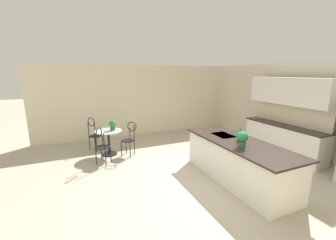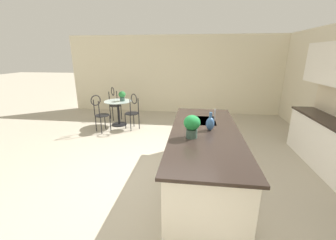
{
  "view_description": "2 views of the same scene",
  "coord_description": "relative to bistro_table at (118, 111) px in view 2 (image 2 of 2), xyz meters",
  "views": [
    {
      "loc": [
        3.78,
        -2.41,
        2.4
      ],
      "look_at": [
        -1.46,
        -0.1,
        1.13
      ],
      "focal_mm": 22.72,
      "sensor_mm": 36.0,
      "label": 1
    },
    {
      "loc": [
        3.46,
        0.67,
        2.06
      ],
      "look_at": [
        -0.48,
        0.16,
        0.83
      ],
      "focal_mm": 22.78,
      "sensor_mm": 36.0,
      "label": 2
    }
  ],
  "objects": [
    {
      "name": "ground_plane",
      "position": [
        2.46,
        1.59,
        -0.45
      ],
      "size": [
        40.0,
        40.0,
        0.0
      ],
      "primitive_type": "plane",
      "color": "#B2A893"
    },
    {
      "name": "wall_left_window",
      "position": [
        -1.8,
        1.59,
        0.9
      ],
      "size": [
        0.12,
        7.8,
        2.7
      ],
      "primitive_type": "cube",
      "color": "beige",
      "rests_on": "ground"
    },
    {
      "name": "kitchen_island",
      "position": [
        2.76,
        2.44,
        0.02
      ],
      "size": [
        2.8,
        1.06,
        0.92
      ],
      "color": "white",
      "rests_on": "ground"
    },
    {
      "name": "back_counter_run",
      "position": [
        2.06,
        4.79,
        0.05
      ],
      "size": [
        2.44,
        0.64,
        1.52
      ],
      "color": "white",
      "rests_on": "ground"
    },
    {
      "name": "bistro_table",
      "position": [
        0.0,
        0.0,
        0.0
      ],
      "size": [
        0.8,
        0.8,
        0.74
      ],
      "color": "black",
      "rests_on": "ground"
    },
    {
      "name": "chair_near_window",
      "position": [
        0.33,
        0.54,
        0.13
      ],
      "size": [
        0.54,
        0.54,
        1.04
      ],
      "color": "black",
      "rests_on": "ground"
    },
    {
      "name": "chair_by_island",
      "position": [
        -0.62,
        -0.36,
        0.13
      ],
      "size": [
        0.53,
        0.53,
        1.04
      ],
      "color": "black",
      "rests_on": "ground"
    },
    {
      "name": "chair_toward_desk",
      "position": [
        0.64,
        -0.28,
        0.13
      ],
      "size": [
        0.53,
        0.53,
        1.04
      ],
      "color": "black",
      "rests_on": "ground"
    },
    {
      "name": "sink_faucet",
      "position": [
        2.21,
        2.62,
        0.58
      ],
      "size": [
        0.02,
        0.02,
        0.22
      ],
      "primitive_type": "cylinder",
      "color": "#B2B5BA",
      "rests_on": "kitchen_island"
    },
    {
      "name": "potted_plant_on_table",
      "position": [
        -0.02,
        0.14,
        0.46
      ],
      "size": [
        0.21,
        0.21,
        0.29
      ],
      "color": "#385147",
      "rests_on": "bistro_table"
    },
    {
      "name": "potted_plant_counter_near",
      "position": [
        3.06,
        2.23,
        0.66
      ],
      "size": [
        0.23,
        0.23,
        0.33
      ],
      "color": "#385147",
      "rests_on": "kitchen_island"
    },
    {
      "name": "vase_on_counter",
      "position": [
        2.71,
        2.51,
        0.58
      ],
      "size": [
        0.13,
        0.13,
        0.29
      ],
      "color": "#386099",
      "rests_on": "kitchen_island"
    }
  ]
}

